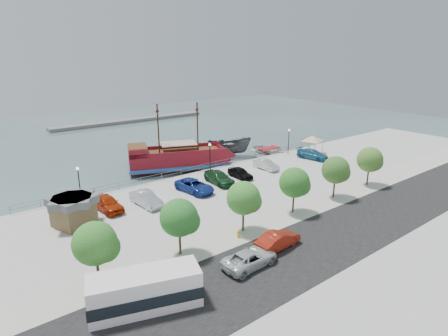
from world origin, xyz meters
TOP-DOWN VIEW (x-y plane):
  - ground at (0.00, 0.00)m, footprint 160.00×160.00m
  - land_slab at (0.00, -21.00)m, footprint 100.00×58.00m
  - street at (0.00, -16.00)m, footprint 100.00×8.00m
  - sidewalk at (0.00, -10.00)m, footprint 100.00×4.00m
  - seawall_railing at (0.00, 7.80)m, footprint 50.00×0.06m
  - far_shore at (10.00, 55.00)m, footprint 40.00×3.00m
  - pirate_ship at (-0.29, 12.45)m, footprint 17.21×10.44m
  - patrol_boat at (9.43, 14.04)m, footprint 8.13×6.22m
  - speedboat at (15.93, 10.88)m, footprint 4.91×6.74m
  - dock_west at (-15.37, 9.20)m, footprint 6.35×4.14m
  - dock_mid at (6.83, 9.20)m, footprint 7.56×3.63m
  - dock_east at (15.52, 9.20)m, footprint 6.45×2.50m
  - shed at (-20.36, 1.19)m, footprint 4.64×4.64m
  - canopy_tent at (19.68, 4.58)m, footprint 5.49×5.49m
  - street_van at (-11.55, -14.97)m, footprint 5.01×2.48m
  - street_sedan at (-7.71, -14.31)m, footprint 4.71×1.95m
  - shuttle_bus at (-20.44, -14.50)m, footprint 7.89×4.84m
  - fire_hydrant at (-9.24, -10.80)m, footprint 0.25×0.25m
  - lamp_post_left at (-18.00, 6.50)m, footprint 0.36×0.36m
  - lamp_post_mid at (0.00, 6.50)m, footprint 0.36×0.36m
  - lamp_post_right at (16.00, 6.50)m, footprint 0.36×0.36m
  - tree_a at (-21.85, -10.07)m, footprint 3.30×3.20m
  - tree_b at (-14.85, -10.07)m, footprint 3.30×3.20m
  - tree_c at (-7.85, -10.07)m, footprint 3.30×3.20m
  - tree_d at (-0.85, -10.07)m, footprint 3.30×3.20m
  - tree_e at (6.15, -10.07)m, footprint 3.30×3.20m
  - tree_f at (13.15, -10.07)m, footprint 3.30×3.20m
  - parked_car_a at (-16.43, 2.67)m, footprint 2.42×5.07m
  - parked_car_b at (-12.49, 1.38)m, footprint 2.10×4.94m
  - parked_car_c at (-5.90, 1.55)m, footprint 3.24×5.73m
  - parked_car_d at (-1.69, 2.15)m, footprint 2.50×5.43m
  - parked_car_e at (1.92, 2.17)m, footprint 1.88×4.26m
  - parked_car_f at (7.33, 2.77)m, footprint 1.54×4.28m
  - parked_car_h at (17.02, 2.19)m, footprint 2.96×5.50m

SIDE VIEW (x-z plane):
  - ground at x=0.00m, z-range -1.00..-1.00m
  - dock_west at x=-15.37m, z-range -1.00..-0.65m
  - dock_east at x=15.52m, z-range -1.00..-0.64m
  - dock_mid at x=6.83m, z-range -1.00..-0.58m
  - land_slab at x=0.00m, z-range -1.20..0.00m
  - far_shore at x=10.00m, z-range -1.00..-0.20m
  - speedboat at x=15.93m, z-range -1.00..0.37m
  - street at x=0.00m, z-range -0.01..0.03m
  - sidewalk at x=0.00m, z-range -0.01..0.04m
  - fire_hydrant at x=-9.24m, z-range 0.03..0.77m
  - patrol_boat at x=9.43m, z-range -1.00..1.97m
  - seawall_railing at x=0.00m, z-range 0.03..1.03m
  - street_van at x=-11.55m, z-range 0.00..1.36m
  - parked_car_f at x=7.33m, z-range 0.00..1.40m
  - parked_car_e at x=1.92m, z-range 0.00..1.43m
  - parked_car_c at x=-5.90m, z-range 0.00..1.51m
  - parked_car_h at x=17.02m, z-range 0.00..1.51m
  - street_sedan at x=-7.71m, z-range 0.00..1.52m
  - parked_car_d at x=-1.69m, z-range 0.00..1.54m
  - parked_car_b at x=-12.49m, z-range 0.00..1.58m
  - pirate_ship at x=-0.29m, z-range -4.57..6.16m
  - parked_car_a at x=-16.43m, z-range 0.00..1.67m
  - shuttle_bus at x=-20.44m, z-range -0.04..2.58m
  - shed at x=-20.36m, z-range 0.10..3.12m
  - lamp_post_left at x=-18.00m, z-range 0.80..5.08m
  - lamp_post_mid at x=0.00m, z-range 0.80..5.08m
  - lamp_post_right at x=16.00m, z-range 0.80..5.08m
  - canopy_tent at x=19.68m, z-range 1.28..4.75m
  - tree_a at x=-21.85m, z-range 0.80..5.80m
  - tree_b at x=-14.85m, z-range 0.80..5.80m
  - tree_c at x=-7.85m, z-range 0.80..5.80m
  - tree_d at x=-0.85m, z-range 0.80..5.80m
  - tree_e at x=6.15m, z-range 0.80..5.80m
  - tree_f at x=13.15m, z-range 0.80..5.80m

